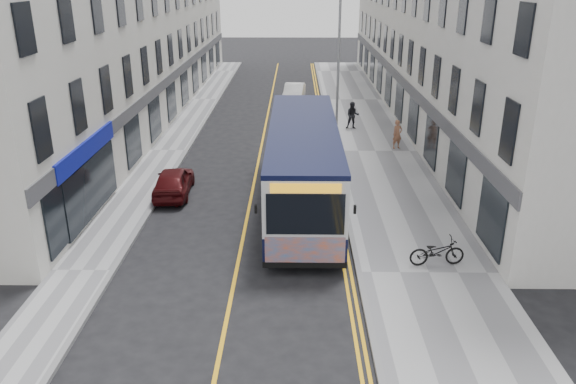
{
  "coord_description": "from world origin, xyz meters",
  "views": [
    {
      "loc": [
        1.92,
        -17.16,
        9.13
      ],
      "look_at": [
        1.65,
        2.04,
        1.6
      ],
      "focal_mm": 35.0,
      "sensor_mm": 36.0,
      "label": 1
    }
  ],
  "objects_px": {
    "car_maroon": "(174,181)",
    "pedestrian_far": "(353,115)",
    "streetlamp": "(337,65)",
    "bicycle": "(437,252)",
    "car_white": "(294,93)",
    "city_bus": "(303,163)",
    "pedestrian_near": "(397,134)"
  },
  "relations": [
    {
      "from": "car_maroon",
      "to": "pedestrian_far",
      "type": "bearing_deg",
      "value": -131.51
    },
    {
      "from": "streetlamp",
      "to": "car_maroon",
      "type": "height_order",
      "value": "streetlamp"
    },
    {
      "from": "bicycle",
      "to": "pedestrian_far",
      "type": "height_order",
      "value": "pedestrian_far"
    },
    {
      "from": "bicycle",
      "to": "pedestrian_far",
      "type": "relative_size",
      "value": 1.1
    },
    {
      "from": "car_white",
      "to": "car_maroon",
      "type": "xyz_separation_m",
      "value": [
        -5.2,
        -19.11,
        -0.04
      ]
    },
    {
      "from": "city_bus",
      "to": "bicycle",
      "type": "bearing_deg",
      "value": -50.49
    },
    {
      "from": "streetlamp",
      "to": "pedestrian_far",
      "type": "xyz_separation_m",
      "value": [
        1.26,
        2.66,
        -3.44
      ]
    },
    {
      "from": "bicycle",
      "to": "car_maroon",
      "type": "relative_size",
      "value": 0.5
    },
    {
      "from": "streetlamp",
      "to": "car_white",
      "type": "distance_m",
      "value": 11.71
    },
    {
      "from": "streetlamp",
      "to": "car_maroon",
      "type": "relative_size",
      "value": 2.18
    },
    {
      "from": "car_white",
      "to": "car_maroon",
      "type": "height_order",
      "value": "car_white"
    },
    {
      "from": "streetlamp",
      "to": "car_white",
      "type": "bearing_deg",
      "value": 102.32
    },
    {
      "from": "bicycle",
      "to": "car_white",
      "type": "distance_m",
      "value": 26.0
    },
    {
      "from": "car_white",
      "to": "car_maroon",
      "type": "distance_m",
      "value": 19.8
    },
    {
      "from": "pedestrian_far",
      "to": "car_white",
      "type": "distance_m",
      "value": 8.96
    },
    {
      "from": "pedestrian_near",
      "to": "streetlamp",
      "type": "bearing_deg",
      "value": 132.79
    },
    {
      "from": "pedestrian_far",
      "to": "car_white",
      "type": "height_order",
      "value": "pedestrian_far"
    },
    {
      "from": "bicycle",
      "to": "car_maroon",
      "type": "height_order",
      "value": "car_maroon"
    },
    {
      "from": "bicycle",
      "to": "pedestrian_near",
      "type": "relative_size",
      "value": 1.16
    },
    {
      "from": "streetlamp",
      "to": "bicycle",
      "type": "relative_size",
      "value": 4.39
    },
    {
      "from": "bicycle",
      "to": "pedestrian_near",
      "type": "distance_m",
      "value": 13.25
    },
    {
      "from": "pedestrian_near",
      "to": "car_white",
      "type": "height_order",
      "value": "pedestrian_near"
    },
    {
      "from": "pedestrian_near",
      "to": "car_white",
      "type": "bearing_deg",
      "value": 91.77
    },
    {
      "from": "city_bus",
      "to": "car_white",
      "type": "bearing_deg",
      "value": 91.23
    },
    {
      "from": "city_bus",
      "to": "pedestrian_far",
      "type": "distance_m",
      "value": 12.55
    },
    {
      "from": "city_bus",
      "to": "pedestrian_near",
      "type": "height_order",
      "value": "city_bus"
    },
    {
      "from": "pedestrian_near",
      "to": "car_white",
      "type": "xyz_separation_m",
      "value": [
        -5.67,
        12.34,
        -0.24
      ]
    },
    {
      "from": "pedestrian_near",
      "to": "car_white",
      "type": "distance_m",
      "value": 13.59
    },
    {
      "from": "bicycle",
      "to": "pedestrian_near",
      "type": "xyz_separation_m",
      "value": [
        0.89,
        13.22,
        0.31
      ]
    },
    {
      "from": "city_bus",
      "to": "bicycle",
      "type": "distance_m",
      "value": 6.95
    },
    {
      "from": "city_bus",
      "to": "pedestrian_far",
      "type": "height_order",
      "value": "city_bus"
    },
    {
      "from": "streetlamp",
      "to": "pedestrian_far",
      "type": "height_order",
      "value": "streetlamp"
    }
  ]
}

